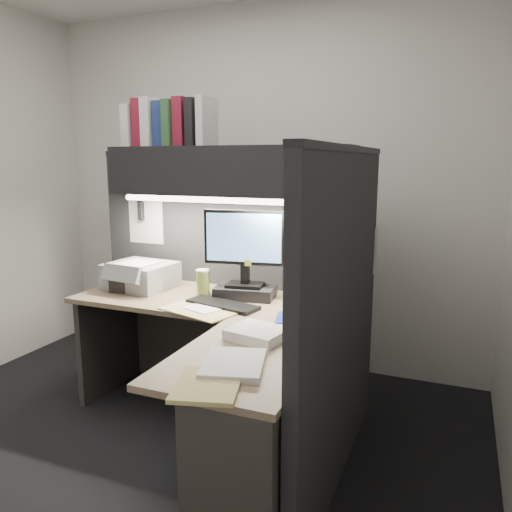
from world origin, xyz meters
name	(u,v)px	position (x,y,z in m)	size (l,w,h in m)	color
floor	(151,451)	(0.00, 0.00, 0.00)	(3.50, 3.50, 0.00)	black
wall_back	(256,189)	(0.00, 1.50, 1.35)	(3.50, 0.04, 2.70)	silver
partition_back	(228,274)	(0.03, 0.93, 0.80)	(1.90, 0.06, 1.60)	black
partition_right	(340,324)	(0.98, 0.18, 0.80)	(0.06, 1.50, 1.60)	black
desk	(220,389)	(0.43, 0.00, 0.44)	(1.70, 1.53, 0.73)	#7D6250
overhead_shelf	(228,171)	(0.12, 0.75, 1.50)	(1.55, 0.34, 0.30)	black
task_light_tube	(219,200)	(0.12, 0.61, 1.33)	(0.04, 0.04, 1.32)	white
monitor	(245,263)	(0.27, 0.66, 0.95)	(0.50, 0.28, 0.54)	black
keyboard	(223,305)	(0.23, 0.43, 0.74)	(0.45, 0.15, 0.02)	black
mousepad	(297,318)	(0.70, 0.38, 0.73)	(0.23, 0.20, 0.00)	navy
mouse	(297,314)	(0.70, 0.39, 0.75)	(0.06, 0.10, 0.04)	black
telephone	(310,295)	(0.67, 0.73, 0.77)	(0.20, 0.21, 0.08)	#B7B18D
coffee_cup	(203,283)	(0.01, 0.61, 0.81)	(0.08, 0.08, 0.15)	#99A943
printer	(141,275)	(-0.47, 0.62, 0.81)	(0.41, 0.35, 0.17)	#979A9D
notebook_stack	(140,283)	(-0.44, 0.57, 0.78)	(0.30, 0.25, 0.09)	black
open_folder	(202,310)	(0.15, 0.32, 0.73)	(0.43, 0.28, 0.01)	tan
paper_stack_a	(258,333)	(0.62, 0.02, 0.75)	(0.26, 0.22, 0.05)	white
paper_stack_b	(234,364)	(0.66, -0.33, 0.75)	(0.24, 0.30, 0.03)	white
manila_stack	(208,385)	(0.64, -0.53, 0.74)	(0.24, 0.30, 0.02)	tan
binder_row	(168,124)	(-0.30, 0.75, 1.80)	(0.58, 0.26, 0.30)	silver
pinned_papers	(261,250)	(0.42, 0.56, 1.05)	(1.76, 1.31, 0.51)	white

